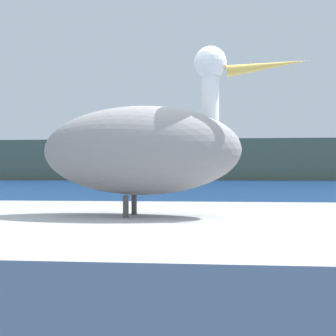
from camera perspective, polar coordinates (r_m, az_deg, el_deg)
hillside_backdrop at (r=67.67m, az=5.25°, el=0.95°), size 140.00×14.68×5.86m
pier_dock at (r=2.39m, az=-3.76°, el=-16.47°), size 3.30×2.35×0.84m
pelican at (r=2.30m, az=-3.38°, el=2.66°), size 1.43×0.57×0.89m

